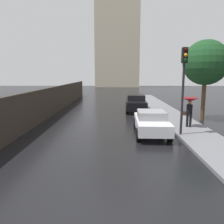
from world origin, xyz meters
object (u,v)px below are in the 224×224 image
object	(u,v)px
car_white_near_kerb	(151,122)
street_tree_mid	(206,63)
pedestrian_with_umbrella_near	(190,104)
car_black_mid_road	(136,103)
traffic_light	(184,75)

from	to	relation	value
car_white_near_kerb	street_tree_mid	distance (m)	6.67
pedestrian_with_umbrella_near	street_tree_mid	world-z (taller)	street_tree_mid
car_black_mid_road	pedestrian_with_umbrella_near	size ratio (longest dim) A/B	2.57
car_white_near_kerb	car_black_mid_road	bearing A→B (deg)	92.83
car_white_near_kerb	street_tree_mid	size ratio (longest dim) A/B	0.71
car_black_mid_road	traffic_light	bearing A→B (deg)	-76.93
car_black_mid_road	traffic_light	distance (m)	8.80
car_white_near_kerb	street_tree_mid	bearing A→B (deg)	44.97
pedestrian_with_umbrella_near	car_black_mid_road	bearing A→B (deg)	-56.71
car_black_mid_road	pedestrian_with_umbrella_near	world-z (taller)	pedestrian_with_umbrella_near
car_black_mid_road	traffic_light	world-z (taller)	traffic_light
car_white_near_kerb	traffic_light	distance (m)	2.93
car_white_near_kerb	traffic_light	bearing A→B (deg)	-14.63
traffic_light	car_white_near_kerb	bearing A→B (deg)	163.42
pedestrian_with_umbrella_near	street_tree_mid	size ratio (longest dim) A/B	0.31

